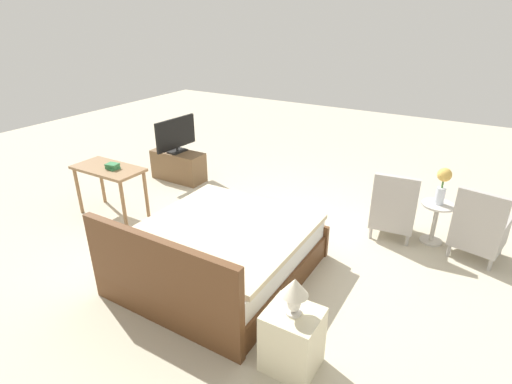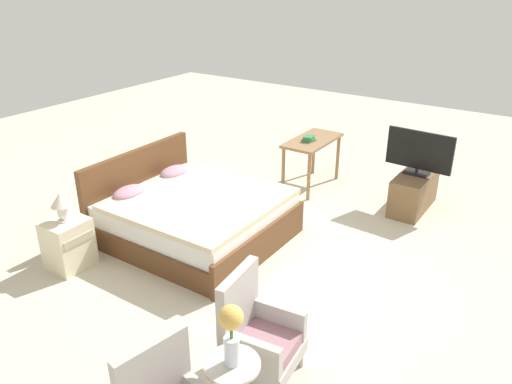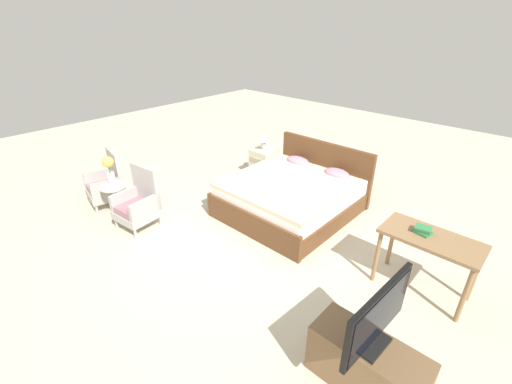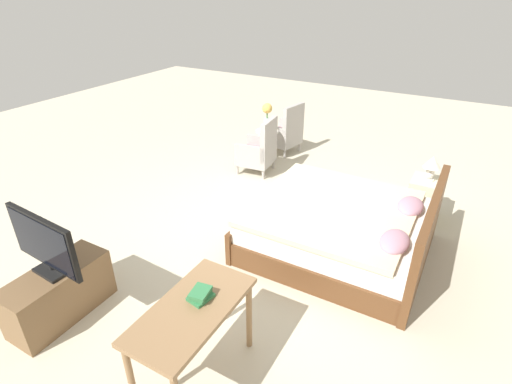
# 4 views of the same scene
# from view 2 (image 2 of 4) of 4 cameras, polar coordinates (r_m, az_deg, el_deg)

# --- Properties ---
(ground_plane) EXTENTS (16.00, 16.00, 0.00)m
(ground_plane) POSITION_cam_2_polar(r_m,az_deg,el_deg) (5.76, 1.22, -7.60)
(ground_plane) COLOR beige
(bed) EXTENTS (1.80, 1.97, 0.96)m
(bed) POSITION_cam_2_polar(r_m,az_deg,el_deg) (6.10, -7.20, -2.66)
(bed) COLOR brown
(bed) RESTS_ON ground_plane
(armchair_by_window_right) EXTENTS (0.60, 0.60, 0.92)m
(armchair_by_window_right) POSITION_cam_2_polar(r_m,az_deg,el_deg) (4.12, 0.16, -16.13)
(armchair_by_window_right) COLOR #ADA8A3
(armchair_by_window_right) RESTS_ON ground_plane
(flower_vase) EXTENTS (0.17, 0.17, 0.48)m
(flower_vase) POSITION_cam_2_polar(r_m,az_deg,el_deg) (3.45, -2.84, -15.41)
(flower_vase) COLOR silver
(flower_vase) RESTS_ON side_table
(nightstand) EXTENTS (0.44, 0.41, 0.56)m
(nightstand) POSITION_cam_2_polar(r_m,az_deg,el_deg) (5.86, -20.66, -5.56)
(nightstand) COLOR beige
(nightstand) RESTS_ON ground_plane
(table_lamp) EXTENTS (0.22, 0.22, 0.33)m
(table_lamp) POSITION_cam_2_polar(r_m,az_deg,el_deg) (5.65, -21.40, -1.18)
(table_lamp) COLOR silver
(table_lamp) RESTS_ON nightstand
(tv_stand) EXTENTS (0.96, 0.40, 0.51)m
(tv_stand) POSITION_cam_2_polar(r_m,az_deg,el_deg) (7.13, 17.57, 0.07)
(tv_stand) COLOR brown
(tv_stand) RESTS_ON ground_plane
(tv_flatscreen) EXTENTS (0.22, 0.88, 0.59)m
(tv_flatscreen) POSITION_cam_2_polar(r_m,az_deg,el_deg) (6.93, 18.16, 4.35)
(tv_flatscreen) COLOR black
(tv_flatscreen) RESTS_ON tv_stand
(vanity_desk) EXTENTS (1.04, 0.52, 0.74)m
(vanity_desk) POSITION_cam_2_polar(r_m,az_deg,el_deg) (7.43, 6.44, 5.21)
(vanity_desk) COLOR #8E6B47
(vanity_desk) RESTS_ON ground_plane
(book_stack) EXTENTS (0.20, 0.17, 0.08)m
(book_stack) POSITION_cam_2_polar(r_m,az_deg,el_deg) (7.30, 6.06, 6.09)
(book_stack) COLOR #337A47
(book_stack) RESTS_ON vanity_desk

